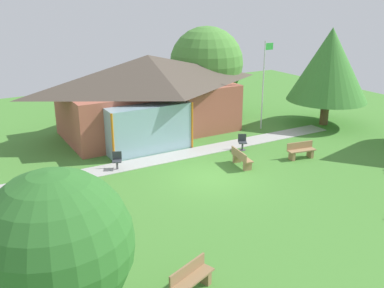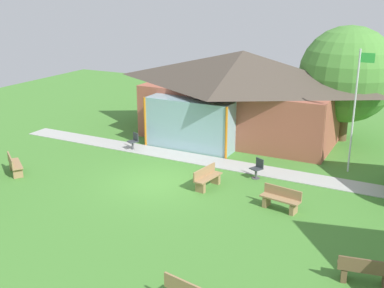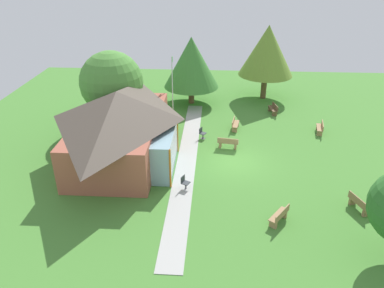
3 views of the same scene
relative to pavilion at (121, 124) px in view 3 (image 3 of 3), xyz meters
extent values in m
plane|color=#478433|center=(-0.47, -7.71, -2.43)|extent=(44.00, 44.00, 0.00)
cube|color=#A35642|center=(0.07, 0.15, -1.02)|extent=(10.03, 5.28, 2.83)
pyramid|color=#4C4238|center=(0.07, 0.15, 1.32)|extent=(11.03, 6.28, 1.84)
cube|color=#8CB2BF|center=(-1.43, -3.09, -1.16)|extent=(4.52, 1.20, 2.55)
cylinder|color=orange|center=(-3.69, -3.69, -1.16)|extent=(0.12, 0.12, 2.55)
cylinder|color=orange|center=(0.82, -3.69, -1.16)|extent=(0.12, 0.12, 2.55)
cube|color=#ADADA8|center=(-0.47, -4.42, -2.42)|extent=(20.24, 1.43, 0.03)
cylinder|color=silver|center=(6.35, -2.78, 0.28)|extent=(0.08, 0.08, 5.42)
cube|color=green|center=(6.65, -2.78, 2.64)|extent=(0.60, 0.02, 0.40)
cube|color=#9E7A51|center=(4.55, -14.49, -1.98)|extent=(1.55, 0.70, 0.06)
cube|color=#9E7A51|center=(4.01, -14.39, -2.24)|extent=(0.23, 0.42, 0.39)
cube|color=#9E7A51|center=(5.09, -14.59, -2.24)|extent=(0.23, 0.42, 0.39)
cube|color=#9E7A51|center=(4.52, -14.68, -1.77)|extent=(1.49, 0.33, 0.36)
cube|color=olive|center=(-5.32, -14.29, -1.98)|extent=(1.56, 0.94, 0.06)
cube|color=olive|center=(-4.80, -14.09, -2.24)|extent=(0.29, 0.43, 0.39)
cube|color=olive|center=(-5.83, -14.48, -2.24)|extent=(0.29, 0.43, 0.39)
cube|color=olive|center=(-5.39, -14.11, -1.77)|extent=(1.43, 0.58, 0.36)
cube|color=#9E7A51|center=(1.58, -7.27, -1.98)|extent=(0.66, 1.55, 0.06)
cube|color=#9E7A51|center=(1.66, -6.72, -2.24)|extent=(0.42, 0.22, 0.39)
cube|color=#9E7A51|center=(1.50, -7.81, -2.24)|extent=(0.42, 0.22, 0.39)
cube|color=#9E7A51|center=(1.40, -7.24, -1.77)|extent=(0.28, 1.49, 0.36)
cube|color=#9E7A51|center=(-6.63, -9.69, -1.98)|extent=(1.47, 1.23, 0.06)
cube|color=#9E7A51|center=(-7.07, -9.37, -2.24)|extent=(0.36, 0.42, 0.39)
cube|color=#9E7A51|center=(-6.18, -10.01, -2.24)|extent=(0.36, 0.42, 0.39)
cube|color=#9E7A51|center=(-6.74, -9.85, -1.77)|extent=(1.25, 0.93, 0.36)
cube|color=#9E7A51|center=(4.83, -7.95, -1.98)|extent=(1.55, 0.68, 0.06)
cube|color=#9E7A51|center=(5.37, -8.04, -2.24)|extent=(0.22, 0.42, 0.39)
cube|color=#9E7A51|center=(4.29, -7.86, -2.24)|extent=(0.22, 0.42, 0.39)
cube|color=#9E7A51|center=(4.86, -7.77, -1.77)|extent=(1.49, 0.31, 0.36)
cube|color=brown|center=(8.32, -11.36, -1.98)|extent=(1.55, 0.70, 0.06)
cube|color=brown|center=(7.78, -11.46, -2.24)|extent=(0.23, 0.42, 0.39)
cube|color=brown|center=(8.86, -11.26, -2.24)|extent=(0.23, 0.42, 0.39)
cube|color=brown|center=(8.35, -11.55, -1.77)|extent=(1.49, 0.32, 0.36)
cube|color=#33383D|center=(-3.88, -4.61, -1.99)|extent=(0.58, 0.58, 0.04)
cube|color=#33383D|center=(-3.80, -4.43, -1.77)|extent=(0.42, 0.22, 0.40)
cylinder|color=#4C4C51|center=(-3.88, -4.61, -2.22)|extent=(0.10, 0.10, 0.42)
cylinder|color=#4C4C51|center=(-3.88, -4.61, -2.42)|extent=(0.36, 0.36, 0.02)
cube|color=#33383D|center=(2.98, -5.41, -1.99)|extent=(0.59, 0.59, 0.04)
cube|color=#33383D|center=(3.07, -5.23, -1.77)|extent=(0.41, 0.24, 0.40)
cylinder|color=#4C4C51|center=(2.98, -5.41, -2.22)|extent=(0.10, 0.10, 0.42)
cylinder|color=#4C4C51|center=(2.98, -5.41, -2.42)|extent=(0.36, 0.36, 0.02)
cylinder|color=brown|center=(12.27, -10.95, -1.27)|extent=(0.53, 0.53, 2.31)
cone|color=olive|center=(12.27, -10.95, 2.17)|extent=(5.09, 5.09, 4.58)
cylinder|color=brown|center=(10.49, -4.06, -1.62)|extent=(0.53, 0.53, 1.61)
cone|color=#3D7F33|center=(10.49, -4.06, 1.44)|extent=(5.01, 5.01, 4.51)
cylinder|color=brown|center=(5.18, 1.87, -1.58)|extent=(0.53, 0.53, 1.69)
sphere|color=#4C8C38|center=(5.18, 1.87, 1.13)|extent=(4.97, 4.97, 4.97)
camera|label=1|loc=(-10.48, -23.14, 5.58)|focal=40.54mm
camera|label=2|loc=(9.34, -23.86, 5.39)|focal=45.23mm
camera|label=3|loc=(-22.32, -6.10, 10.20)|focal=34.67mm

